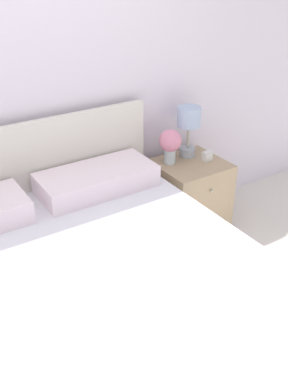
{
  "coord_description": "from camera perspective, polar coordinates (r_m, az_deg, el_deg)",
  "views": [
    {
      "loc": [
        -0.7,
        -2.6,
        2.0
      ],
      "look_at": [
        0.61,
        -0.55,
        0.65
      ],
      "focal_mm": 42.0,
      "sensor_mm": 36.0,
      "label": 1
    }
  ],
  "objects": [
    {
      "name": "ground_plane",
      "position": [
        3.35,
        -14.12,
        -8.58
      ],
      "size": [
        12.0,
        12.0,
        0.0
      ],
      "primitive_type": "plane",
      "color": "silver"
    },
    {
      "name": "table_lamp",
      "position": [
        3.35,
        5.7,
        8.71
      ],
      "size": [
        0.18,
        0.18,
        0.39
      ],
      "color": "#A8B2BC",
      "rests_on": "nightstand"
    },
    {
      "name": "wall_back",
      "position": [
        2.85,
        -17.81,
        13.53
      ],
      "size": [
        8.0,
        0.06,
        2.6
      ],
      "color": "white",
      "rests_on": "ground_plane"
    },
    {
      "name": "nightstand",
      "position": [
        3.48,
        5.78,
        -0.58
      ],
      "size": [
        0.5,
        0.49,
        0.57
      ],
      "color": "tan",
      "rests_on": "ground_plane"
    },
    {
      "name": "alarm_clock",
      "position": [
        3.38,
        8.04,
        4.51
      ],
      "size": [
        0.07,
        0.05,
        0.07
      ],
      "color": "white",
      "rests_on": "nightstand"
    },
    {
      "name": "flower_vase",
      "position": [
        3.27,
        3.39,
        6.21
      ],
      "size": [
        0.16,
        0.16,
        0.26
      ],
      "color": "silver",
      "rests_on": "nightstand"
    },
    {
      "name": "bed",
      "position": [
        2.47,
        -7.29,
        -14.34
      ],
      "size": [
        1.85,
        2.01,
        1.04
      ],
      "color": "white",
      "rests_on": "ground_plane"
    }
  ]
}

